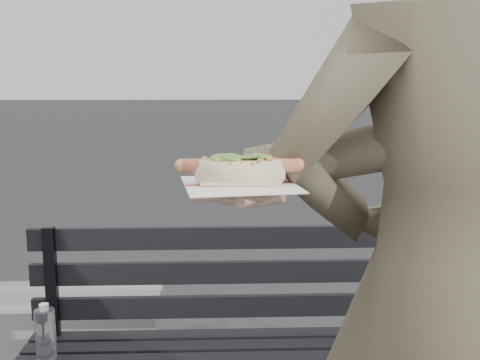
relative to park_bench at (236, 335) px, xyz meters
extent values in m
cube|color=black|center=(0.02, 0.02, -0.06)|extent=(1.50, 0.07, 0.03)
cube|color=black|center=(0.02, 0.11, -0.06)|extent=(1.50, 0.07, 0.03)
cube|color=black|center=(-0.65, 0.12, 0.15)|extent=(0.04, 0.03, 0.42)
cube|color=black|center=(0.69, 0.12, 0.15)|extent=(0.04, 0.03, 0.42)
cube|color=black|center=(0.02, 0.14, 0.05)|extent=(1.50, 0.02, 0.08)
cube|color=black|center=(0.02, 0.14, 0.18)|extent=(1.50, 0.02, 0.08)
cube|color=black|center=(0.02, 0.14, 0.31)|extent=(1.50, 0.02, 0.08)
cylinder|color=white|center=(-0.61, -0.11, 0.05)|extent=(0.06, 0.06, 0.19)
cylinder|color=white|center=(-0.61, -0.11, 0.16)|extent=(0.03, 0.03, 0.02)
cube|color=slate|center=(-0.94, 0.70, -0.32)|extent=(1.20, 0.40, 0.40)
imported|color=brown|center=(0.38, -0.78, 0.43)|extent=(0.75, 0.54, 1.90)
cylinder|color=brown|center=(0.24, -0.77, 0.74)|extent=(0.51, 0.23, 0.19)
cylinder|color=#D8A384|center=(0.02, -0.84, 0.67)|extent=(0.09, 0.08, 0.07)
ellipsoid|color=#D8A384|center=(-0.02, -0.85, 0.67)|extent=(0.10, 0.11, 0.03)
cylinder|color=#D8A384|center=(-0.07, -0.88, 0.67)|extent=(0.06, 0.02, 0.02)
cylinder|color=#D8A384|center=(-0.07, -0.86, 0.67)|extent=(0.06, 0.02, 0.02)
cylinder|color=#D8A384|center=(-0.07, -0.84, 0.67)|extent=(0.06, 0.02, 0.02)
cylinder|color=#D8A384|center=(-0.07, -0.82, 0.67)|extent=(0.06, 0.02, 0.02)
cylinder|color=#D8A384|center=(-0.01, -0.91, 0.67)|extent=(0.04, 0.05, 0.02)
cube|color=white|center=(-0.02, -0.85, 0.68)|extent=(0.21, 0.21, 0.00)
cube|color=#B21E1E|center=(-0.02, -0.85, 0.69)|extent=(0.19, 0.03, 0.00)
cylinder|color=#D67852|center=(-0.02, -0.85, 0.72)|extent=(0.20, 0.03, 0.02)
sphere|color=#D67852|center=(-0.12, -0.85, 0.72)|extent=(0.02, 0.03, 0.02)
sphere|color=#D67852|center=(0.08, -0.85, 0.72)|extent=(0.03, 0.03, 0.02)
sphere|color=#9E6B2D|center=(-0.02, -0.86, 0.73)|extent=(0.01, 0.01, 0.01)
sphere|color=#9E6B2D|center=(-0.02, -0.86, 0.73)|extent=(0.01, 0.01, 0.01)
sphere|color=#9E6B2D|center=(0.02, -0.87, 0.73)|extent=(0.01, 0.01, 0.01)
sphere|color=#9E6B2D|center=(-0.08, -0.85, 0.72)|extent=(0.01, 0.01, 0.01)
sphere|color=#9E6B2D|center=(-0.06, -0.83, 0.73)|extent=(0.01, 0.01, 0.01)
sphere|color=#9E6B2D|center=(-0.01, -0.87, 0.72)|extent=(0.01, 0.01, 0.01)
sphere|color=#9E6B2D|center=(-0.02, -0.84, 0.72)|extent=(0.01, 0.01, 0.01)
sphere|color=#9E6B2D|center=(-0.03, -0.84, 0.72)|extent=(0.01, 0.01, 0.01)
sphere|color=#9E6B2D|center=(0.02, -0.84, 0.72)|extent=(0.01, 0.01, 0.01)
sphere|color=#9E6B2D|center=(0.00, -0.83, 0.72)|extent=(0.01, 0.01, 0.01)
sphere|color=#9E6B2D|center=(0.01, -0.86, 0.73)|extent=(0.01, 0.01, 0.01)
sphere|color=#9E6B2D|center=(0.04, -0.85, 0.73)|extent=(0.01, 0.01, 0.01)
sphere|color=#9E6B2D|center=(-0.04, -0.87, 0.72)|extent=(0.01, 0.01, 0.01)
sphere|color=#9E6B2D|center=(-0.06, -0.87, 0.73)|extent=(0.01, 0.01, 0.01)
sphere|color=#9E6B2D|center=(0.04, -0.83, 0.73)|extent=(0.01, 0.01, 0.01)
sphere|color=#9E6B2D|center=(-0.02, -0.87, 0.72)|extent=(0.01, 0.01, 0.01)
sphere|color=#9E6B2D|center=(0.01, -0.87, 0.73)|extent=(0.01, 0.01, 0.01)
sphere|color=#9E6B2D|center=(-0.08, -0.85, 0.73)|extent=(0.01, 0.01, 0.01)
sphere|color=#9E6B2D|center=(-0.01, -0.83, 0.72)|extent=(0.01, 0.01, 0.01)
sphere|color=#9E6B2D|center=(-0.05, -0.83, 0.72)|extent=(0.01, 0.01, 0.01)
sphere|color=#9E6B2D|center=(0.00, -0.87, 0.72)|extent=(0.01, 0.01, 0.01)
sphere|color=#9E6B2D|center=(-0.06, -0.84, 0.73)|extent=(0.01, 0.01, 0.01)
sphere|color=#9E6B2D|center=(0.03, -0.86, 0.73)|extent=(0.01, 0.01, 0.01)
sphere|color=#9E6B2D|center=(-0.02, -0.84, 0.72)|extent=(0.01, 0.01, 0.01)
sphere|color=#9E6B2D|center=(0.00, -0.84, 0.72)|extent=(0.01, 0.01, 0.01)
sphere|color=#9E6B2D|center=(-0.03, -0.83, 0.73)|extent=(0.01, 0.01, 0.01)
sphere|color=#9E6B2D|center=(-0.02, -0.83, 0.73)|extent=(0.01, 0.01, 0.01)
sphere|color=#9E6B2D|center=(-0.06, -0.86, 0.73)|extent=(0.01, 0.01, 0.01)
sphere|color=#9E6B2D|center=(0.02, -0.85, 0.73)|extent=(0.01, 0.01, 0.01)
sphere|color=#9E6B2D|center=(0.01, -0.83, 0.72)|extent=(0.01, 0.01, 0.01)
cylinder|color=#4E8223|center=(-0.05, -0.85, 0.73)|extent=(0.04, 0.04, 0.01)
cylinder|color=#4E8223|center=(-0.03, -0.85, 0.73)|extent=(0.04, 0.04, 0.01)
cylinder|color=#4E8223|center=(0.00, -0.85, 0.73)|extent=(0.04, 0.04, 0.01)
cylinder|color=#4E8223|center=(0.02, -0.85, 0.73)|extent=(0.04, 0.04, 0.01)
cube|color=brown|center=(0.84, 0.94, -0.52)|extent=(0.08, 0.08, 0.00)
cube|color=brown|center=(-1.11, 1.04, -0.52)|extent=(0.03, 0.05, 0.00)
cube|color=brown|center=(0.35, 1.47, -0.52)|extent=(0.09, 0.10, 0.00)
camera|label=1|loc=(-0.05, -1.80, 0.86)|focal=42.00mm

